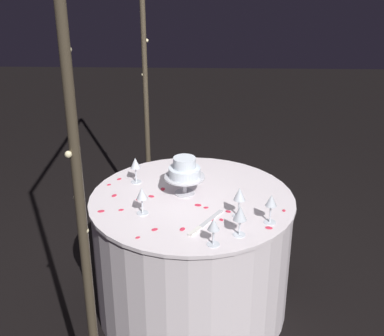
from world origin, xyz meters
TOP-DOWN VIEW (x-y plane):
  - ground_plane at (0.00, 0.00)m, footprint 12.00×12.00m
  - decorative_arch at (0.00, 0.35)m, footprint 2.00×0.06m
  - main_table at (0.00, 0.00)m, footprint 1.12×1.12m
  - tiered_cake at (0.05, 0.04)m, footprint 0.22×0.22m
  - wine_glass_0 at (-0.37, -0.24)m, footprint 0.06×0.06m
  - wine_glass_1 at (-0.25, -0.39)m, footprint 0.06×0.06m
  - wine_glass_2 at (0.19, 0.33)m, footprint 0.06×0.06m
  - wine_glass_3 at (-0.18, 0.25)m, footprint 0.06×0.06m
  - wine_glass_4 at (-0.19, -0.24)m, footprint 0.06×0.06m
  - wine_glass_5 at (-0.46, -0.11)m, footprint 0.06×0.06m
  - cake_knife at (-0.28, -0.07)m, footprint 0.26×0.18m
  - rose_petal_0 at (-0.23, -0.11)m, footprint 0.03×0.02m
  - rose_petal_1 at (0.22, 0.43)m, footprint 0.04×0.04m
  - rose_petal_2 at (-0.33, 0.04)m, footprint 0.04×0.04m
  - rose_petal_3 at (-0.34, 0.17)m, footprint 0.04×0.04m
  - rose_petal_4 at (0.29, 0.05)m, footprint 0.03×0.03m
  - rose_petal_5 at (-0.08, -0.03)m, footprint 0.03×0.04m
  - rose_petal_6 at (0.20, 0.03)m, footprint 0.04×0.03m
  - rose_petal_7 at (-0.16, 0.47)m, footprint 0.03×0.04m
  - rose_petal_8 at (-0.15, 0.36)m, footprint 0.03×0.03m
  - rose_petal_9 at (0.01, 0.43)m, footprint 0.04×0.04m
  - rose_petal_10 at (0.10, 0.17)m, footprint 0.04×0.03m
  - rose_petal_11 at (-0.23, -0.15)m, footprint 0.03×0.03m
  - rose_petal_12 at (-0.30, -0.38)m, footprint 0.04×0.04m
  - rose_petal_13 at (-0.15, -0.19)m, footprint 0.04×0.04m
  - rose_petal_14 at (-0.03, 0.29)m, footprint 0.03×0.03m
  - rose_petal_15 at (-0.41, 0.24)m, footprint 0.03×0.03m
  - rose_petal_16 at (-0.11, -0.08)m, footprint 0.03×0.03m
  - rose_petal_17 at (0.15, 0.48)m, footprint 0.03×0.03m
  - rose_petal_18 at (0.01, 0.22)m, footprint 0.04×0.04m
  - rose_petal_19 at (-0.13, -0.48)m, footprint 0.03×0.02m
  - rose_petal_20 at (0.35, 0.07)m, footprint 0.04×0.03m

SIDE VIEW (x-z plane):
  - ground_plane at x=0.00m, z-range 0.00..0.00m
  - main_table at x=0.00m, z-range 0.00..0.73m
  - rose_petal_0 at x=-0.23m, z-range 0.73..0.73m
  - rose_petal_1 at x=0.22m, z-range 0.73..0.73m
  - rose_petal_2 at x=-0.33m, z-range 0.73..0.73m
  - rose_petal_3 at x=-0.34m, z-range 0.73..0.73m
  - rose_petal_4 at x=0.29m, z-range 0.73..0.73m
  - rose_petal_5 at x=-0.08m, z-range 0.73..0.73m
  - rose_petal_6 at x=0.20m, z-range 0.73..0.73m
  - rose_petal_7 at x=-0.16m, z-range 0.73..0.73m
  - rose_petal_8 at x=-0.15m, z-range 0.73..0.73m
  - rose_petal_9 at x=0.01m, z-range 0.73..0.73m
  - rose_petal_10 at x=0.10m, z-range 0.73..0.73m
  - rose_petal_11 at x=-0.23m, z-range 0.73..0.73m
  - rose_petal_12 at x=-0.30m, z-range 0.73..0.73m
  - rose_petal_13 at x=-0.15m, z-range 0.73..0.73m
  - rose_petal_14 at x=-0.03m, z-range 0.73..0.73m
  - rose_petal_15 at x=-0.41m, z-range 0.73..0.73m
  - rose_petal_16 at x=-0.11m, z-range 0.73..0.73m
  - rose_petal_17 at x=0.15m, z-range 0.73..0.73m
  - rose_petal_18 at x=0.01m, z-range 0.73..0.73m
  - rose_petal_19 at x=-0.13m, z-range 0.73..0.73m
  - rose_petal_20 at x=0.35m, z-range 0.73..0.73m
  - cake_knife at x=-0.28m, z-range 0.73..0.74m
  - wine_glass_5 at x=-0.46m, z-range 0.76..0.90m
  - wine_glass_3 at x=-0.18m, z-range 0.76..0.91m
  - wine_glass_2 at x=0.19m, z-range 0.76..0.92m
  - wine_glass_0 at x=-0.37m, z-range 0.76..0.92m
  - wine_glass_1 at x=-0.25m, z-range 0.77..0.92m
  - wine_glass_4 at x=-0.19m, z-range 0.77..0.93m
  - tiered_cake at x=0.05m, z-range 0.76..0.98m
  - decorative_arch at x=0.00m, z-range 0.34..2.83m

